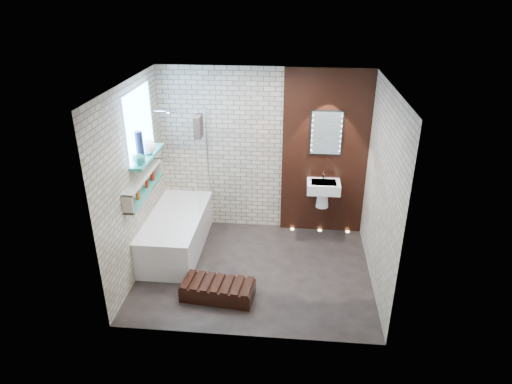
# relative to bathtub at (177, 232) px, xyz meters

# --- Properties ---
(ground) EXTENTS (3.20, 3.20, 0.00)m
(ground) POSITION_rel_bathtub_xyz_m (1.22, -0.45, -0.29)
(ground) COLOR black
(ground) RESTS_ON ground
(room_shell) EXTENTS (3.24, 3.20, 2.60)m
(room_shell) POSITION_rel_bathtub_xyz_m (1.22, -0.45, 1.01)
(room_shell) COLOR #9E937D
(room_shell) RESTS_ON ground
(walnut_panel) EXTENTS (1.30, 0.06, 2.60)m
(walnut_panel) POSITION_rel_bathtub_xyz_m (2.17, 0.82, 1.01)
(walnut_panel) COLOR black
(walnut_panel) RESTS_ON ground
(clerestory_window) EXTENTS (0.18, 1.00, 0.94)m
(clerestory_window) POSITION_rel_bathtub_xyz_m (-0.34, -0.10, 1.61)
(clerestory_window) COLOR #7FADE0
(clerestory_window) RESTS_ON room_shell
(display_niche) EXTENTS (0.14, 1.30, 0.26)m
(display_niche) POSITION_rel_bathtub_xyz_m (-0.31, -0.30, 0.91)
(display_niche) COLOR #238373
(display_niche) RESTS_ON room_shell
(bathtub) EXTENTS (0.79, 1.74, 0.70)m
(bathtub) POSITION_rel_bathtub_xyz_m (0.00, 0.00, 0.00)
(bathtub) COLOR white
(bathtub) RESTS_ON ground
(bath_screen) EXTENTS (0.01, 0.78, 1.40)m
(bath_screen) POSITION_rel_bathtub_xyz_m (0.35, 0.44, 0.99)
(bath_screen) COLOR white
(bath_screen) RESTS_ON bathtub
(towel) EXTENTS (0.09, 0.24, 0.31)m
(towel) POSITION_rel_bathtub_xyz_m (0.35, 0.30, 1.56)
(towel) COLOR black
(towel) RESTS_ON bath_screen
(shower_head) EXTENTS (0.18, 0.18, 0.02)m
(shower_head) POSITION_rel_bathtub_xyz_m (-0.08, 0.50, 1.71)
(shower_head) COLOR silver
(shower_head) RESTS_ON room_shell
(washbasin) EXTENTS (0.50, 0.36, 0.58)m
(washbasin) POSITION_rel_bathtub_xyz_m (2.17, 0.62, 0.50)
(washbasin) COLOR white
(washbasin) RESTS_ON walnut_panel
(led_mirror) EXTENTS (0.50, 0.02, 0.70)m
(led_mirror) POSITION_rel_bathtub_xyz_m (2.17, 0.78, 1.36)
(led_mirror) COLOR black
(led_mirror) RESTS_ON walnut_panel
(walnut_step) EXTENTS (0.95, 0.50, 0.20)m
(walnut_step) POSITION_rel_bathtub_xyz_m (0.81, -1.09, -0.19)
(walnut_step) COLOR black
(walnut_step) RESTS_ON ground
(niche_bottles) EXTENTS (0.07, 0.94, 0.17)m
(niche_bottles) POSITION_rel_bathtub_xyz_m (-0.31, -0.35, 0.88)
(niche_bottles) COLOR maroon
(niche_bottles) RESTS_ON display_niche
(sill_vases) EXTENTS (0.20, 0.57, 0.42)m
(sill_vases) POSITION_rel_bathtub_xyz_m (-0.28, -0.22, 1.38)
(sill_vases) COLOR white
(sill_vases) RESTS_ON clerestory_window
(floor_uplights) EXTENTS (0.96, 0.06, 0.01)m
(floor_uplights) POSITION_rel_bathtub_xyz_m (2.17, 0.75, -0.29)
(floor_uplights) COLOR #FFD899
(floor_uplights) RESTS_ON ground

